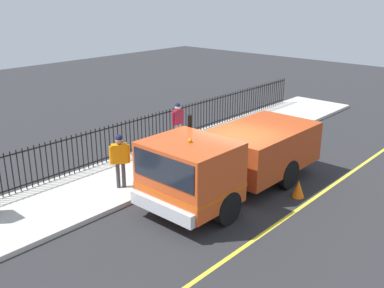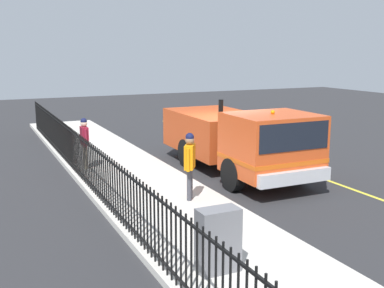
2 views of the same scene
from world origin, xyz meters
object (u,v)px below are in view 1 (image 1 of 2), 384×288
worker_standing (120,156)px  pedestrian_distant (178,118)px  work_truck (228,158)px  traffic_cone (298,189)px

worker_standing → pedestrian_distant: size_ratio=1.05×
worker_standing → pedestrian_distant: worker_standing is taller
work_truck → worker_standing: work_truck is taller
worker_standing → traffic_cone: size_ratio=3.15×
work_truck → worker_standing: bearing=37.0°
pedestrian_distant → worker_standing: bearing=23.8°
pedestrian_distant → traffic_cone: (-6.13, 1.04, -0.89)m
pedestrian_distant → traffic_cone: bearing=83.0°
worker_standing → work_truck: bearing=-19.8°
work_truck → pedestrian_distant: bearing=-28.3°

